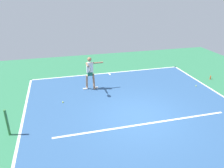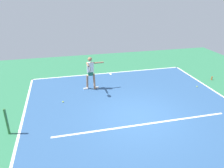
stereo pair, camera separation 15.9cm
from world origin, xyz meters
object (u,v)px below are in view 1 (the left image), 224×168
Objects in this scene: tennis_ball_near_service_line at (196,86)px; water_bottle at (210,78)px; tennis_ball_near_player at (63,102)px; net_post at (7,123)px; tennis_player at (90,71)px.

water_bottle reaches higher than tennis_ball_near_service_line.
net_post is at bearing 45.09° from tennis_ball_near_player.
water_bottle reaches higher than tennis_ball_near_player.
tennis_ball_near_player is at bearing 5.28° from water_bottle.
tennis_ball_near_service_line is 7.33m from tennis_ball_near_player.
net_post is 16.21× the size of tennis_ball_near_player.
tennis_ball_near_player is 8.84m from water_bottle.
net_post is 9.65m from tennis_ball_near_service_line.
tennis_player reaches higher than tennis_ball_near_player.
water_bottle is (-7.24, 0.41, -0.93)m from tennis_player.
tennis_player is 2.23m from tennis_ball_near_player.
net_post is at bearing 14.84° from water_bottle.
tennis_player reaches higher than water_bottle.
water_bottle is at bearing 175.77° from tennis_player.
tennis_player is (-3.62, -3.29, 0.51)m from net_post.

